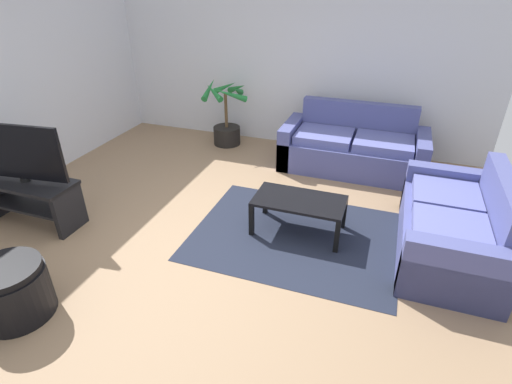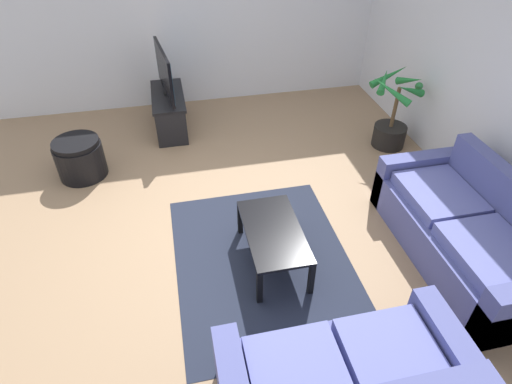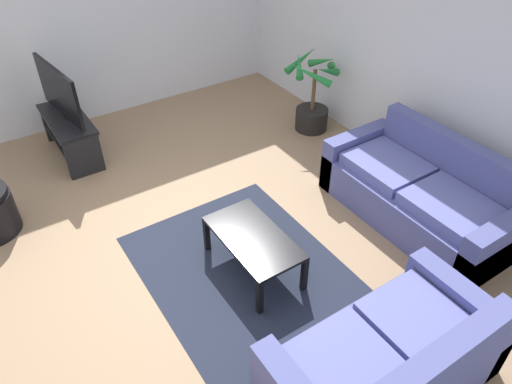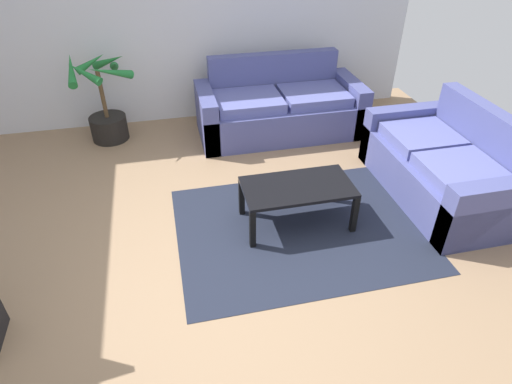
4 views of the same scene
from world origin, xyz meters
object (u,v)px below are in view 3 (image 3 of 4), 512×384
couch_main (419,196)px  tv (59,92)px  potted_palm (313,103)px  tv_stand (70,131)px  coffee_table (253,241)px  couch_loveseat (387,365)px

couch_main → tv: size_ratio=1.85×
couch_main → potted_palm: size_ratio=1.91×
tv_stand → tv: bearing=97.2°
tv → couch_main: bearing=39.3°
couch_main → coffee_table: (-0.34, -1.83, 0.05)m
couch_main → coffee_table: size_ratio=2.06×
couch_main → coffee_table: bearing=-100.4°
tv_stand → tv: (-0.00, 0.00, 0.53)m
couch_loveseat → tv: tv is taller
tv_stand → couch_loveseat: bearing=12.1°
coffee_table → couch_main: bearing=79.6°
tv_stand → potted_palm: potted_palm is taller
tv_stand → coffee_table: tv_stand is taller
couch_loveseat → potted_palm: bearing=149.2°
tv_stand → tv: 0.53m
couch_main → tv: tv is taller
couch_loveseat → tv_stand: bearing=-167.9°
tv → coffee_table: (2.89, 0.82, -0.52)m
tv → tv_stand: bearing=-82.8°
couch_loveseat → couch_main: bearing=125.3°
tv_stand → couch_main: bearing=39.4°
coffee_table → potted_palm: potted_palm is taller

